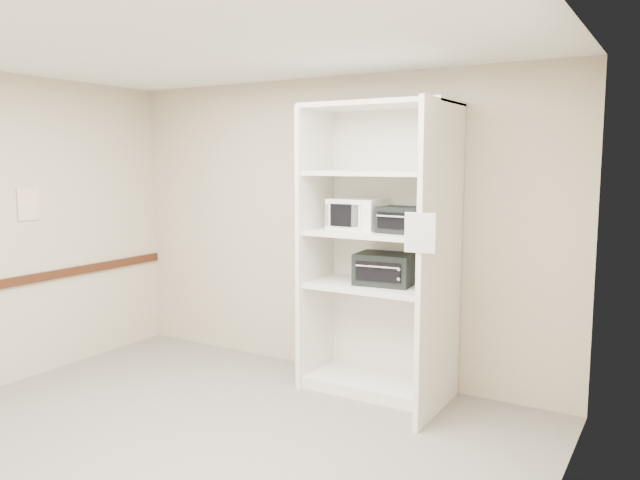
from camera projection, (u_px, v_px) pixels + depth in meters
The scene contains 10 objects.
floor at pixel (184, 453), 4.19m from camera, with size 4.50×4.00×0.01m, color slate.
ceiling at pixel (172, 39), 3.85m from camera, with size 4.50×4.00×0.01m, color white.
wall_back at pixel (332, 227), 5.73m from camera, with size 4.50×0.02×2.70m, color #C0B195.
wall_right at pixel (540, 291), 2.88m from camera, with size 0.02×4.00×2.70m, color #C0B195.
shelving_unit at pixel (383, 260), 5.16m from camera, with size 1.24×0.92×2.42m.
microwave at pixel (357, 214), 5.30m from camera, with size 0.44×0.33×0.26m, color white.
toaster_oven_upper at pixel (403, 220), 5.03m from camera, with size 0.37×0.28×0.21m, color black.
toaster_oven_lower at pixel (385, 269), 5.22m from camera, with size 0.47×0.36×0.26m, color black.
paper_sign at pixel (420, 233), 4.30m from camera, with size 0.22×0.01×0.27m, color white.
wall_poster at pixel (28, 204), 5.54m from camera, with size 0.01×0.21×0.29m, color silver.
Camera 1 is at (2.82, -2.95, 1.94)m, focal length 35.00 mm.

